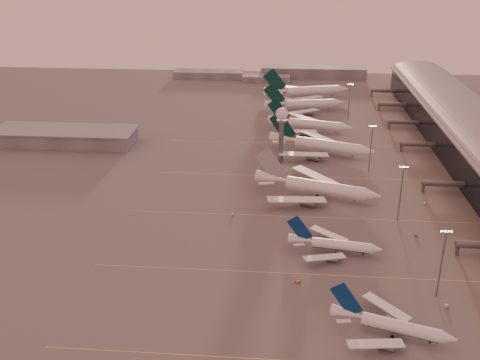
{
  "coord_description": "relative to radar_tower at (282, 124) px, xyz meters",
  "views": [
    {
      "loc": [
        6.44,
        -159.83,
        106.6
      ],
      "look_at": [
        -12.86,
        74.3,
        7.93
      ],
      "focal_mm": 42.0,
      "sensor_mm": 36.0,
      "label": 1
    }
  ],
  "objects": [
    {
      "name": "ground",
      "position": [
        -5.0,
        -120.0,
        -20.95
      ],
      "size": [
        700.0,
        700.0,
        0.0
      ],
      "primitive_type": "plane",
      "color": "#535151",
      "rests_on": "ground"
    },
    {
      "name": "narrowbody_mid",
      "position": [
        21.53,
        -94.2,
        -18.12
      ],
      "size": [
        35.58,
        28.21,
        13.96
      ],
      "color": "white",
      "rests_on": "ground"
    },
    {
      "name": "gsv_catering_a",
      "position": [
        54.73,
        -126.25,
        -18.75
      ],
      "size": [
        5.81,
        3.83,
        4.39
      ],
      "color": "silver",
      "rests_on": "ground"
    },
    {
      "name": "widebody_white",
      "position": [
        17.15,
        -43.73,
        -17.35
      ],
      "size": [
        57.02,
        44.99,
        20.75
      ],
      "color": "white",
      "rests_on": "ground"
    },
    {
      "name": "narrowbody_near",
      "position": [
        34.76,
        -141.45,
        -18.0
      ],
      "size": [
        36.09,
        28.34,
        14.57
      ],
      "color": "white",
      "rests_on": "ground"
    },
    {
      "name": "hangar",
      "position": [
        -125.0,
        20.0,
        -16.63
      ],
      "size": [
        82.0,
        27.0,
        8.5
      ],
      "color": "slate",
      "rests_on": "ground"
    },
    {
      "name": "gsv_truck_c",
      "position": [
        -18.84,
        -66.17,
        -19.91
      ],
      "size": [
        5.34,
        2.88,
        2.04
      ],
      "color": "yellow",
      "rests_on": "ground"
    },
    {
      "name": "mast_b",
      "position": [
        50.0,
        -65.0,
        -7.21
      ],
      "size": [
        3.6,
        0.56,
        25.0
      ],
      "color": "slate",
      "rests_on": "ground"
    },
    {
      "name": "mast_a",
      "position": [
        53.0,
        -120.0,
        -7.21
      ],
      "size": [
        3.6,
        0.56,
        25.0
      ],
      "color": "slate",
      "rests_on": "ground"
    },
    {
      "name": "gsv_catering_b",
      "position": [
        64.97,
        -48.2,
        -19.14
      ],
      "size": [
        4.57,
        2.4,
        3.63
      ],
      "color": "yellow",
      "rests_on": "ground"
    },
    {
      "name": "greentail_c",
      "position": [
        15.19,
        100.21,
        -17.27
      ],
      "size": [
        56.59,
        45.22,
        20.84
      ],
      "color": "white",
      "rests_on": "ground"
    },
    {
      "name": "greentail_b",
      "position": [
        17.24,
        54.19,
        -17.51
      ],
      "size": [
        52.68,
        42.03,
        19.49
      ],
      "color": "white",
      "rests_on": "ground"
    },
    {
      "name": "greentail_d",
      "position": [
        17.58,
        134.61,
        -16.71
      ],
      "size": [
        64.5,
        51.39,
        23.99
      ],
      "color": "white",
      "rests_on": "ground"
    },
    {
      "name": "taxiway_markings",
      "position": [
        25.0,
        -64.0,
        -20.94
      ],
      "size": [
        180.0,
        185.25,
        0.02
      ],
      "color": "#E3CE50",
      "rests_on": "ground"
    },
    {
      "name": "distant_horizon",
      "position": [
        -2.38,
        205.14,
        -17.06
      ],
      "size": [
        165.0,
        37.5,
        9.0
      ],
      "color": "slate",
      "rests_on": "ground"
    },
    {
      "name": "radar_tower",
      "position": [
        0.0,
        0.0,
        0.0
      ],
      "size": [
        6.4,
        6.4,
        31.1
      ],
      "color": "slate",
      "rests_on": "ground"
    },
    {
      "name": "mast_d",
      "position": [
        43.0,
        80.0,
        -7.21
      ],
      "size": [
        3.6,
        0.56,
        25.0
      ],
      "color": "slate",
      "rests_on": "ground"
    },
    {
      "name": "greentail_a",
      "position": [
        21.97,
        13.84,
        -17.09
      ],
      "size": [
        57.7,
        45.81,
        21.84
      ],
      "color": "white",
      "rests_on": "ground"
    },
    {
      "name": "gsv_truck_b",
      "position": [
        55.11,
        -78.75,
        -19.86
      ],
      "size": [
        5.59,
        3.88,
        2.13
      ],
      "color": "#595C5E",
      "rests_on": "ground"
    },
    {
      "name": "gsv_tug_hangar",
      "position": [
        41.6,
        29.49,
        -20.5
      ],
      "size": [
        3.58,
        3.17,
        0.88
      ],
      "color": "#595C5E",
      "rests_on": "ground"
    },
    {
      "name": "mast_c",
      "position": [
        45.0,
        -10.0,
        -7.21
      ],
      "size": [
        3.6,
        0.56,
        25.0
      ],
      "color": "slate",
      "rests_on": "ground"
    },
    {
      "name": "gsv_tug_far",
      "position": [
        0.22,
        -23.07,
        -20.37
      ],
      "size": [
        4.18,
        4.6,
        1.13
      ],
      "color": "silver",
      "rests_on": "ground"
    },
    {
      "name": "gsv_tug_mid",
      "position": [
        7.83,
        -115.8,
        -20.51
      ],
      "size": [
        3.47,
        3.17,
        0.85
      ],
      "color": "yellow",
      "rests_on": "ground"
    }
  ]
}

